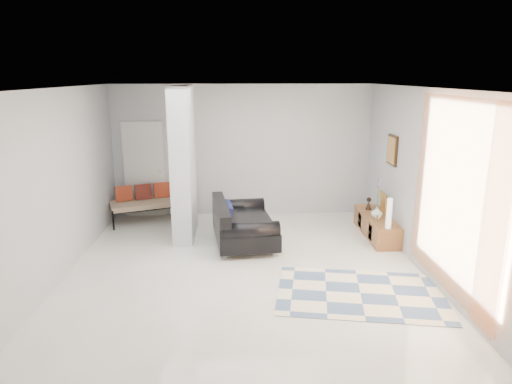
{
  "coord_description": "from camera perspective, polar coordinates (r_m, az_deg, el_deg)",
  "views": [
    {
      "loc": [
        -0.1,
        -6.67,
        2.98
      ],
      "look_at": [
        0.2,
        0.6,
        1.11
      ],
      "focal_mm": 32.0,
      "sensor_mm": 36.0,
      "label": 1
    }
  ],
  "objects": [
    {
      "name": "floor",
      "position": [
        7.31,
        -1.36,
        -9.62
      ],
      "size": [
        6.0,
        6.0,
        0.0
      ],
      "primitive_type": "plane",
      "color": "beige",
      "rests_on": "ground"
    },
    {
      "name": "ceiling",
      "position": [
        6.68,
        -1.5,
        12.9
      ],
      "size": [
        6.0,
        6.0,
        0.0
      ],
      "primitive_type": "plane",
      "rotation": [
        3.14,
        0.0,
        0.0
      ],
      "color": "white",
      "rests_on": "wall_back"
    },
    {
      "name": "wall_back",
      "position": [
        9.8,
        -1.72,
        5.16
      ],
      "size": [
        6.0,
        0.0,
        6.0
      ],
      "primitive_type": "plane",
      "rotation": [
        1.57,
        0.0,
        0.0
      ],
      "color": "#B3B5B7",
      "rests_on": "ground"
    },
    {
      "name": "wall_front",
      "position": [
        4.0,
        -0.69,
        -8.82
      ],
      "size": [
        6.0,
        0.0,
        6.0
      ],
      "primitive_type": "plane",
      "rotation": [
        -1.57,
        0.0,
        0.0
      ],
      "color": "#B3B5B7",
      "rests_on": "ground"
    },
    {
      "name": "wall_left",
      "position": [
        7.35,
        -23.4,
        0.83
      ],
      "size": [
        0.0,
        6.0,
        6.0
      ],
      "primitive_type": "plane",
      "rotation": [
        1.57,
        0.0,
        1.57
      ],
      "color": "#B3B5B7",
      "rests_on": "ground"
    },
    {
      "name": "wall_right",
      "position": [
        7.43,
        20.31,
        1.25
      ],
      "size": [
        0.0,
        6.0,
        6.0
      ],
      "primitive_type": "plane",
      "rotation": [
        1.57,
        0.0,
        -1.57
      ],
      "color": "#B3B5B7",
      "rests_on": "ground"
    },
    {
      "name": "partition_column",
      "position": [
        8.48,
        -9.08,
        3.52
      ],
      "size": [
        0.35,
        1.2,
        2.8
      ],
      "primitive_type": "cube",
      "color": "silver",
      "rests_on": "floor"
    },
    {
      "name": "hallway_door",
      "position": [
        10.03,
        -13.8,
        2.75
      ],
      "size": [
        0.85,
        0.06,
        2.04
      ],
      "primitive_type": "cube",
      "color": "silver",
      "rests_on": "floor"
    },
    {
      "name": "curtain",
      "position": [
        6.37,
        23.56,
        -0.69
      ],
      "size": [
        0.0,
        2.55,
        2.55
      ],
      "primitive_type": "plane",
      "rotation": [
        1.57,
        0.0,
        1.57
      ],
      "color": "orange",
      "rests_on": "wall_right"
    },
    {
      "name": "wall_art",
      "position": [
        8.7,
        16.68,
        5.04
      ],
      "size": [
        0.04,
        0.45,
        0.55
      ],
      "primitive_type": "cube",
      "color": "#34200E",
      "rests_on": "wall_right"
    },
    {
      "name": "media_console",
      "position": [
        8.98,
        14.8,
        -4.06
      ],
      "size": [
        0.45,
        1.63,
        0.8
      ],
      "color": "brown",
      "rests_on": "floor"
    },
    {
      "name": "loveseat",
      "position": [
        8.29,
        -1.96,
        -4.07
      ],
      "size": [
        1.23,
        1.86,
        0.76
      ],
      "rotation": [
        0.0,
        0.0,
        0.12
      ],
      "color": "silver",
      "rests_on": "floor"
    },
    {
      "name": "daybed",
      "position": [
        9.81,
        -13.03,
        -1.08
      ],
      "size": [
        1.85,
        1.28,
        0.77
      ],
      "rotation": [
        0.0,
        0.0,
        0.36
      ],
      "color": "black",
      "rests_on": "floor"
    },
    {
      "name": "area_rug",
      "position": [
        6.71,
        12.9,
        -12.25
      ],
      "size": [
        2.52,
        1.89,
        0.01
      ],
      "primitive_type": "cube",
      "rotation": [
        0.0,
        0.0,
        -0.17
      ],
      "color": "#F2E5B9",
      "rests_on": "floor"
    },
    {
      "name": "cylinder_lamp",
      "position": [
        8.19,
        16.3,
        -2.57
      ],
      "size": [
        0.1,
        0.1,
        0.53
      ],
      "primitive_type": "cylinder",
      "color": "silver",
      "rests_on": "media_console"
    },
    {
      "name": "bronze_figurine",
      "position": [
        9.25,
        13.9,
        -1.41
      ],
      "size": [
        0.13,
        0.13,
        0.24
      ],
      "primitive_type": null,
      "rotation": [
        0.0,
        0.0,
        -0.06
      ],
      "color": "black",
      "rests_on": "media_console"
    },
    {
      "name": "vase",
      "position": [
        8.75,
        14.86,
        -2.46
      ],
      "size": [
        0.21,
        0.21,
        0.22
      ],
      "primitive_type": "imported",
      "rotation": [
        0.0,
        0.0,
        -0.01
      ],
      "color": "white",
      "rests_on": "media_console"
    }
  ]
}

